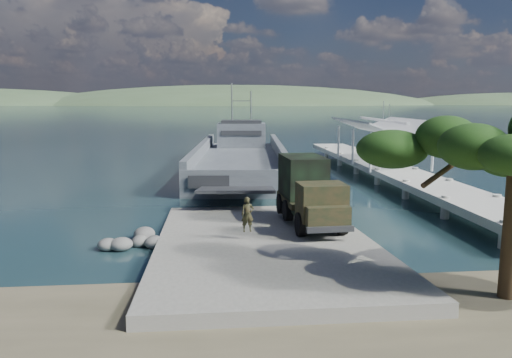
% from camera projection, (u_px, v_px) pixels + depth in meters
% --- Properties ---
extents(ground, '(1400.00, 1400.00, 0.00)m').
position_uv_depth(ground, '(262.00, 243.00, 24.72)').
color(ground, '#183739').
rests_on(ground, ground).
extents(boat_ramp, '(10.00, 18.00, 0.50)m').
position_uv_depth(boat_ramp, '(264.00, 244.00, 23.69)').
color(boat_ramp, gray).
rests_on(boat_ramp, ground).
extents(shoreline_rocks, '(3.20, 5.60, 0.90)m').
position_uv_depth(shoreline_rocks, '(136.00, 243.00, 24.63)').
color(shoreline_rocks, '#5D5D5B').
rests_on(shoreline_rocks, ground).
extents(distant_headlands, '(1000.00, 240.00, 48.00)m').
position_uv_depth(distant_headlands, '(253.00, 105.00, 579.74)').
color(distant_headlands, '#435B39').
rests_on(distant_headlands, ground).
extents(pier, '(6.40, 44.00, 6.10)m').
position_uv_depth(pier, '(385.00, 161.00, 44.13)').
color(pier, beige).
rests_on(pier, ground).
extents(landing_craft, '(10.35, 32.57, 9.53)m').
position_uv_depth(landing_craft, '(240.00, 164.00, 48.68)').
color(landing_craft, '#4F555D').
rests_on(landing_craft, ground).
extents(military_truck, '(2.76, 7.51, 3.43)m').
position_uv_depth(military_truck, '(308.00, 191.00, 26.55)').
color(military_truck, black).
rests_on(military_truck, boat_ramp).
extents(soldier, '(0.65, 0.47, 1.65)m').
position_uv_depth(soldier, '(248.00, 223.00, 23.37)').
color(soldier, black).
rests_on(soldier, boat_ramp).
extents(sailboat_near, '(2.53, 5.94, 7.00)m').
position_uv_depth(sailboat_near, '(382.00, 157.00, 57.84)').
color(sailboat_near, white).
rests_on(sailboat_near, ground).
extents(sailboat_far, '(1.71, 5.49, 6.64)m').
position_uv_depth(sailboat_far, '(388.00, 152.00, 63.05)').
color(sailboat_far, white).
rests_on(sailboat_far, ground).
extents(overhang_tree, '(7.06, 6.51, 6.41)m').
position_uv_depth(overhang_tree, '(496.00, 157.00, 16.56)').
color(overhang_tree, black).
rests_on(overhang_tree, ground).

